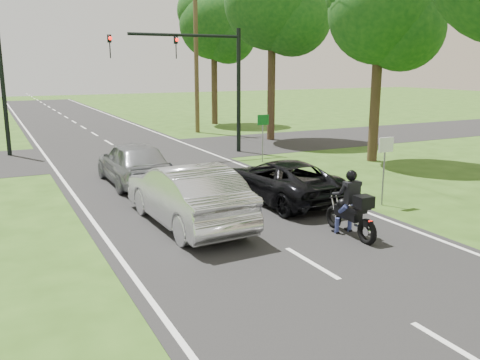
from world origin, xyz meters
name	(u,v)px	position (x,y,z in m)	size (l,w,h in m)	color
ground	(311,263)	(0.00, 0.00, 0.00)	(140.00, 140.00, 0.00)	#294814
road	(166,176)	(0.00, 10.00, 0.01)	(8.00, 100.00, 0.01)	black
cross_road	(127,153)	(0.00, 16.00, 0.01)	(60.00, 7.00, 0.01)	black
motorcycle_rider	(352,211)	(1.93, 1.06, 0.68)	(0.57, 2.01, 1.73)	black
dark_suv	(281,180)	(2.15, 4.88, 0.67)	(2.20, 4.77, 1.32)	black
silver_sedan	(187,194)	(-1.44, 3.84, 0.85)	(1.78, 5.10, 1.68)	silver
silver_suv	(134,162)	(-1.43, 9.25, 0.82)	(1.90, 4.72, 1.61)	gray
traffic_signal	(203,68)	(3.34, 14.00, 4.14)	(6.38, 0.44, 6.00)	black
signal_pole_far	(4,93)	(-5.20, 18.00, 3.00)	(0.20, 0.20, 6.00)	black
utility_pole_far	(196,52)	(6.20, 22.00, 5.08)	(1.60, 0.28, 10.00)	brown
sign_white	(385,155)	(4.70, 2.98, 1.60)	(0.55, 0.07, 2.12)	slate
sign_green	(263,127)	(4.90, 10.98, 1.60)	(0.55, 0.07, 2.12)	slate
tree_row_c	(388,18)	(9.75, 8.80, 6.23)	(4.80, 4.65, 8.76)	#332316
tree_row_d	(279,7)	(9.10, 16.76, 7.43)	(5.76, 5.58, 10.45)	#332316
tree_row_e	(219,28)	(9.48, 25.78, 6.83)	(5.28, 5.12, 9.61)	#332316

